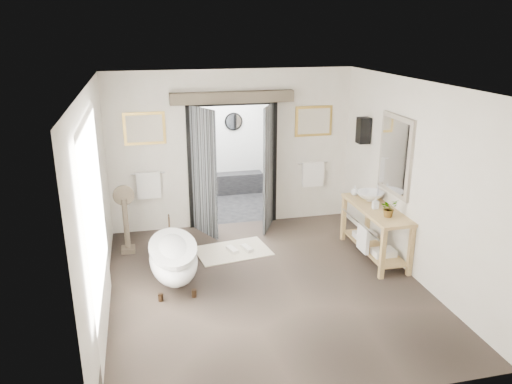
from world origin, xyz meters
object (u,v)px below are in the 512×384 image
rug (233,251)px  vanity (374,228)px  clawfoot_tub (173,257)px  basin (370,196)px

rug → vanity: bearing=-17.9°
vanity → rug: size_ratio=1.33×
vanity → rug: bearing=162.1°
clawfoot_tub → vanity: size_ratio=0.98×
rug → basin: basin is taller
vanity → rug: (-2.20, 0.71, -0.50)m
clawfoot_tub → rug: 1.35m
vanity → clawfoot_tub: bearing=-178.7°
clawfoot_tub → basin: 3.36m
basin → rug: bearing=146.9°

